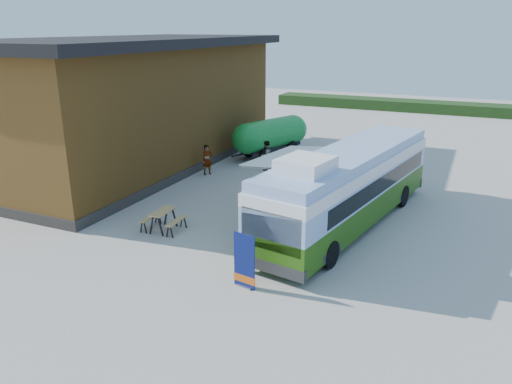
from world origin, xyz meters
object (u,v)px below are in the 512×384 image
at_px(picnic_table, 163,216).
at_px(person_a, 207,160).
at_px(person_b, 266,156).
at_px(slurry_tanker, 271,135).
at_px(bus, 349,185).
at_px(banner, 244,266).

relative_size(picnic_table, person_a, 0.91).
distance_m(person_b, slurry_tanker, 3.58).
height_order(person_a, person_b, person_b).
height_order(bus, slurry_tanker, bus).
xyz_separation_m(picnic_table, slurry_tanker, (-0.80, 13.58, 0.74)).
height_order(banner, picnic_table, banner).
bearing_deg(bus, person_a, 165.32).
height_order(banner, slurry_tanker, slurry_tanker).
relative_size(banner, picnic_table, 1.19).
bearing_deg(slurry_tanker, person_b, -50.76).
bearing_deg(slurry_tanker, bus, -31.15).
bearing_deg(banner, picnic_table, 160.30).
height_order(picnic_table, person_b, person_b).
height_order(bus, picnic_table, bus).
relative_size(bus, person_b, 7.19).
distance_m(picnic_table, person_b, 10.23).
bearing_deg(person_a, person_b, -15.00).
relative_size(banner, person_a, 1.08).
bearing_deg(person_b, picnic_table, 16.27).
height_order(bus, banner, bus).
bearing_deg(bus, slurry_tanker, 137.86).
distance_m(bus, banner, 6.95).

